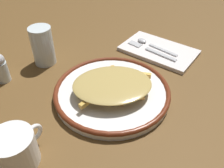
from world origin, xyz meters
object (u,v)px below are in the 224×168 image
(spoon, at_px, (150,44))
(fork, at_px, (151,51))
(napkin, at_px, (159,50))
(salt_shaker, at_px, (0,68))
(water_glass, at_px, (43,45))
(plate, at_px, (112,92))
(fries_heap, at_px, (113,85))
(coffee_mug, at_px, (15,149))

(spoon, bearing_deg, fork, -143.48)
(napkin, bearing_deg, salt_shaker, 144.95)
(fork, xyz_separation_m, water_glass, (-0.23, 0.24, 0.04))
(plate, height_order, water_glass, water_glass)
(spoon, height_order, water_glass, water_glass)
(plate, xyz_separation_m, napkin, (0.26, 0.01, -0.01))
(fries_heap, height_order, fork, fries_heap)
(napkin, relative_size, coffee_mug, 2.13)
(fries_heap, distance_m, salt_shaker, 0.31)
(fries_heap, bearing_deg, coffee_mug, 171.88)
(fries_heap, xyz_separation_m, salt_shaker, (-0.13, 0.29, 0.00))
(plate, xyz_separation_m, coffee_mug, (-0.26, 0.03, 0.02))
(fries_heap, height_order, napkin, fries_heap)
(water_glass, bearing_deg, fries_heap, -91.36)
(coffee_mug, bearing_deg, plate, -6.65)
(fries_heap, xyz_separation_m, napkin, (0.26, 0.01, -0.03))
(fork, relative_size, water_glass, 1.54)
(fork, bearing_deg, water_glass, 134.15)
(plate, relative_size, coffee_mug, 2.73)
(spoon, bearing_deg, salt_shaker, 148.73)
(plate, height_order, napkin, plate)
(plate, height_order, spoon, plate)
(napkin, relative_size, salt_shaker, 2.74)
(fries_heap, distance_m, napkin, 0.27)
(plate, xyz_separation_m, salt_shaker, (-0.13, 0.28, 0.03))
(plate, bearing_deg, napkin, 1.22)
(salt_shaker, bearing_deg, napkin, -35.05)
(fries_heap, bearing_deg, napkin, 2.61)
(coffee_mug, bearing_deg, spoon, 1.03)
(spoon, distance_m, coffee_mug, 0.53)
(napkin, height_order, salt_shaker, salt_shaker)
(napkin, height_order, coffee_mug, coffee_mug)
(fork, height_order, salt_shaker, salt_shaker)
(coffee_mug, bearing_deg, napkin, -2.75)
(plate, bearing_deg, fork, 4.35)
(fries_heap, xyz_separation_m, coffee_mug, (-0.26, 0.04, -0.00))
(fork, xyz_separation_m, spoon, (0.03, 0.02, 0.00))
(fries_heap, distance_m, fork, 0.24)
(plate, xyz_separation_m, water_glass, (0.00, 0.26, 0.04))
(fries_heap, relative_size, spoon, 1.60)
(fries_heap, height_order, coffee_mug, coffee_mug)
(napkin, bearing_deg, coffee_mug, 177.25)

